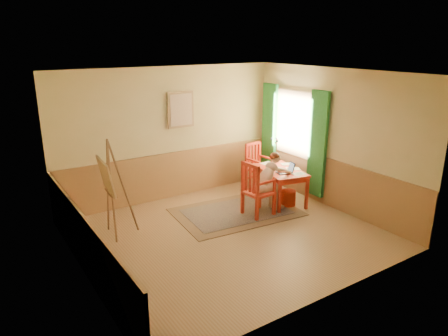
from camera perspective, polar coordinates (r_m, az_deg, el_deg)
room at (r=6.89m, az=0.77°, el=1.30°), size 5.04×4.54×2.84m
wainscot at (r=7.82m, az=-2.53°, el=-3.70°), size 5.00×4.50×1.00m
window at (r=9.21m, az=9.48°, el=4.82°), size 0.12×2.01×2.20m
wall_portrait at (r=8.76m, az=-6.00°, el=8.03°), size 0.60×0.05×0.76m
rug at (r=8.29m, az=1.74°, el=-6.08°), size 2.54×1.81×0.02m
table at (r=8.68m, az=7.82°, el=-0.75°), size 0.95×1.32×0.72m
chair_left at (r=7.97m, az=4.52°, el=-2.95°), size 0.54×0.52×1.09m
chair_back at (r=9.52m, az=4.67°, el=0.31°), size 0.52×0.53×1.05m
figure at (r=8.16m, az=6.23°, el=-1.64°), size 0.90×0.41×1.20m
laptop at (r=8.45m, az=8.63°, el=-0.37°), size 0.39×0.29×0.21m
papers at (r=8.80m, az=8.62°, el=0.09°), size 0.65×1.16×0.00m
vase at (r=9.18m, az=7.15°, el=2.44°), size 0.18×0.26×0.53m
wastebasket at (r=8.67m, az=8.91°, el=-4.13°), size 0.39×0.39×0.32m
easel at (r=7.23m, az=-15.72°, el=-1.61°), size 0.61×0.78×1.75m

